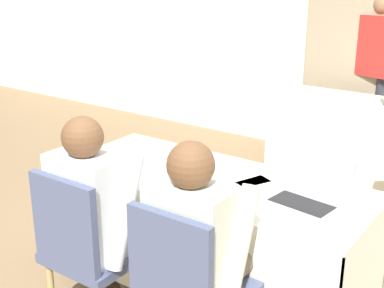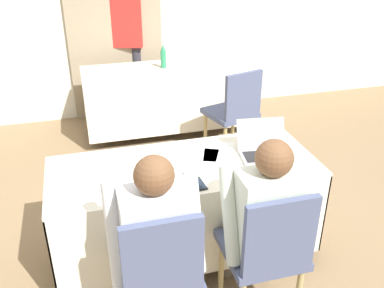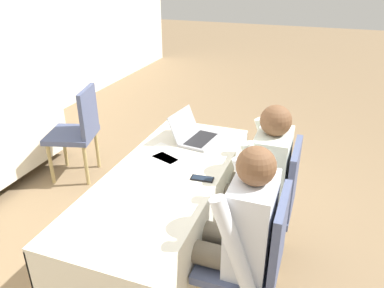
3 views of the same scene
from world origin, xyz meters
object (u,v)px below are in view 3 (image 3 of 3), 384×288
Objects in this scene: laptop at (195,135)px; cell_phone at (202,179)px; chair_near_left at (253,257)px; chair_far_spare at (78,129)px; chair_near_right at (272,197)px; person_checkered_shirt at (236,230)px; person_white_shirt at (258,175)px.

cell_phone is (-0.53, -0.24, -0.04)m from laptop.
chair_near_left reaches higher than cell_phone.
cell_phone is 0.58m from chair_near_left.
chair_far_spare is at bearing 57.15° from cell_phone.
cell_phone is 0.55m from chair_near_right.
laptop is at bearing 19.07° from cell_phone.
laptop is 0.40× the size of chair_near_left.
person_checkered_shirt is at bearing 42.40° from chair_far_spare.
chair_near_left is 0.78× the size of person_checkered_shirt.
laptop is at bearing -143.25° from chair_near_left.
chair_far_spare is at bearing -105.41° from chair_near_right.
chair_near_left is 1.00× the size of chair_far_spare.
chair_near_left is at bearing -135.60° from laptop.
chair_far_spare is (1.16, 1.97, 0.00)m from chair_near_left.
person_checkered_shirt is 1.00× the size of person_white_shirt.
person_checkered_shirt is (-0.62, 0.10, 0.16)m from chair_near_right.
cell_phone is 0.46m from person_checkered_shirt.
cell_phone is at bearing -55.41° from chair_near_right.
chair_near_left is 1.00× the size of chair_near_right.
cell_phone is at bearing -129.17° from chair_near_left.
laptop is 0.61m from person_white_shirt.
person_checkered_shirt is (-0.34, -0.31, -0.07)m from cell_phone.
chair_near_right is (-0.25, -0.65, -0.26)m from laptop.
chair_far_spare is (0.29, 1.32, -0.26)m from laptop.
chair_far_spare is 1.95m from person_white_shirt.
person_checkered_shirt is (-0.87, -0.54, -0.10)m from laptop.
laptop is 2.51× the size of cell_phone.
laptop is 0.58m from cell_phone.
person_checkered_shirt reaches higher than chair_near_left.
laptop is 0.40× the size of chair_near_right.
laptop reaches higher than chair_near_left.
cell_phone is 1.77m from chair_far_spare.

